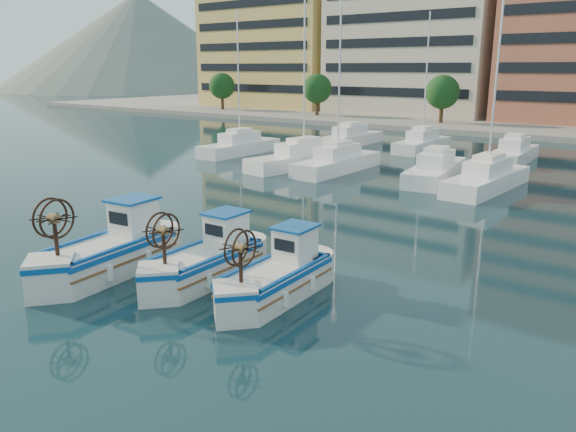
# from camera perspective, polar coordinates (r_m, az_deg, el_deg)

# --- Properties ---
(ground) EXTENTS (300.00, 300.00, 0.00)m
(ground) POSITION_cam_1_polar(r_m,az_deg,el_deg) (18.61, -8.95, -7.69)
(ground) COLOR #173A3D
(ground) RESTS_ON ground
(hill_west) EXTENTS (180.00, 180.00, 60.00)m
(hill_west) POSITION_cam_1_polar(r_m,az_deg,el_deg) (195.32, -14.51, 12.38)
(hill_west) COLOR slate
(hill_west) RESTS_ON ground
(yacht_marina) EXTENTS (39.11, 22.43, 11.50)m
(yacht_marina) POSITION_cam_1_polar(r_m,az_deg,el_deg) (42.76, 15.37, 5.55)
(yacht_marina) COLOR white
(yacht_marina) RESTS_ON ground
(fishing_boat_a) EXTENTS (2.59, 5.16, 3.15)m
(fishing_boat_a) POSITION_cam_1_polar(r_m,az_deg,el_deg) (20.79, -17.53, -3.23)
(fishing_boat_a) COLOR silver
(fishing_boat_a) RESTS_ON ground
(fishing_boat_b) EXTENTS (2.00, 4.50, 2.78)m
(fishing_boat_b) POSITION_cam_1_polar(r_m,az_deg,el_deg) (19.43, -8.22, -4.25)
(fishing_boat_b) COLOR silver
(fishing_boat_b) RESTS_ON ground
(fishing_boat_c) EXTENTS (1.98, 4.36, 2.68)m
(fishing_boat_c) POSITION_cam_1_polar(r_m,az_deg,el_deg) (17.83, -1.05, -5.98)
(fishing_boat_c) COLOR silver
(fishing_boat_c) RESTS_ON ground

